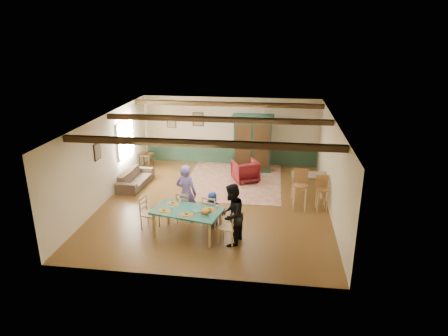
# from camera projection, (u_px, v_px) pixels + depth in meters

# --- Properties ---
(floor) EXTENTS (8.00, 8.00, 0.00)m
(floor) POSITION_uv_depth(u_px,v_px,m) (215.00, 203.00, 12.63)
(floor) COLOR #573818
(floor) RESTS_ON ground
(wall_back) EXTENTS (7.00, 0.02, 2.70)m
(wall_back) POSITION_uv_depth(u_px,v_px,m) (230.00, 131.00, 15.92)
(wall_back) COLOR beige
(wall_back) RESTS_ON floor
(wall_left) EXTENTS (0.02, 8.00, 2.70)m
(wall_left) POSITION_uv_depth(u_px,v_px,m) (106.00, 158.00, 12.62)
(wall_left) COLOR beige
(wall_left) RESTS_ON floor
(wall_right) EXTENTS (0.02, 8.00, 2.70)m
(wall_right) POSITION_uv_depth(u_px,v_px,m) (332.00, 168.00, 11.74)
(wall_right) COLOR beige
(wall_right) RESTS_ON floor
(ceiling) EXTENTS (7.00, 8.00, 0.02)m
(ceiling) POSITION_uv_depth(u_px,v_px,m) (215.00, 119.00, 11.73)
(ceiling) COLOR white
(ceiling) RESTS_ON wall_back
(wainscot_back) EXTENTS (6.95, 0.03, 0.90)m
(wainscot_back) POSITION_uv_depth(u_px,v_px,m) (230.00, 153.00, 16.20)
(wainscot_back) COLOR #203B2A
(wainscot_back) RESTS_ON floor
(ceiling_beam_front) EXTENTS (6.95, 0.16, 0.16)m
(ceiling_beam_front) POSITION_uv_depth(u_px,v_px,m) (200.00, 143.00, 9.61)
(ceiling_beam_front) COLOR black
(ceiling_beam_front) RESTS_ON ceiling
(ceiling_beam_mid) EXTENTS (6.95, 0.16, 0.16)m
(ceiling_beam_mid) POSITION_uv_depth(u_px,v_px,m) (217.00, 119.00, 12.14)
(ceiling_beam_mid) COLOR black
(ceiling_beam_mid) RESTS_ON ceiling
(ceiling_beam_back) EXTENTS (6.95, 0.16, 0.16)m
(ceiling_beam_back) POSITION_uv_depth(u_px,v_px,m) (227.00, 104.00, 14.57)
(ceiling_beam_back) COLOR black
(ceiling_beam_back) RESTS_ON ceiling
(window_left) EXTENTS (0.06, 1.60, 1.30)m
(window_left) POSITION_uv_depth(u_px,v_px,m) (126.00, 138.00, 14.14)
(window_left) COLOR white
(window_left) RESTS_ON wall_left
(picture_left_wall) EXTENTS (0.04, 0.42, 0.52)m
(picture_left_wall) POSITION_uv_depth(u_px,v_px,m) (97.00, 151.00, 11.92)
(picture_left_wall) COLOR gray
(picture_left_wall) RESTS_ON wall_left
(picture_back_a) EXTENTS (0.45, 0.04, 0.55)m
(picture_back_a) POSITION_uv_depth(u_px,v_px,m) (198.00, 119.00, 15.91)
(picture_back_a) COLOR gray
(picture_back_a) RESTS_ON wall_back
(picture_back_b) EXTENTS (0.38, 0.04, 0.48)m
(picture_back_b) POSITION_uv_depth(u_px,v_px,m) (171.00, 122.00, 16.09)
(picture_back_b) COLOR gray
(picture_back_b) RESTS_ON wall_back
(dining_table) EXTENTS (1.94, 1.34, 0.74)m
(dining_table) POSITION_uv_depth(u_px,v_px,m) (188.00, 223.00, 10.54)
(dining_table) COLOR #216859
(dining_table) RESTS_ON floor
(dining_chair_far_left) EXTENTS (0.50, 0.51, 0.93)m
(dining_chair_far_left) POSITION_uv_depth(u_px,v_px,m) (185.00, 207.00, 11.26)
(dining_chair_far_left) COLOR tan
(dining_chair_far_left) RESTS_ON floor
(dining_chair_far_right) EXTENTS (0.50, 0.51, 0.93)m
(dining_chair_far_right) POSITION_uv_depth(u_px,v_px,m) (211.00, 211.00, 11.01)
(dining_chair_far_right) COLOR tan
(dining_chair_far_right) RESTS_ON floor
(dining_chair_end_left) EXTENTS (0.51, 0.50, 0.93)m
(dining_chair_end_left) POSITION_uv_depth(u_px,v_px,m) (150.00, 213.00, 10.87)
(dining_chair_end_left) COLOR tan
(dining_chair_end_left) RESTS_ON floor
(dining_chair_end_right) EXTENTS (0.51, 0.50, 0.93)m
(dining_chair_end_right) POSITION_uv_depth(u_px,v_px,m) (228.00, 226.00, 10.14)
(dining_chair_end_right) COLOR tan
(dining_chair_end_right) RESTS_ON floor
(person_man) EXTENTS (0.69, 0.53, 1.69)m
(person_man) POSITION_uv_depth(u_px,v_px,m) (186.00, 193.00, 11.21)
(person_man) COLOR #7260A5
(person_man) RESTS_ON floor
(person_woman) EXTENTS (0.77, 0.90, 1.62)m
(person_woman) POSITION_uv_depth(u_px,v_px,m) (232.00, 215.00, 10.00)
(person_woman) COLOR black
(person_woman) RESTS_ON floor
(person_child) EXTENTS (0.54, 0.41, 0.99)m
(person_child) POSITION_uv_depth(u_px,v_px,m) (212.00, 209.00, 11.07)
(person_child) COLOR #253E95
(person_child) RESTS_ON floor
(cat) EXTENTS (0.37, 0.21, 0.18)m
(cat) POSITION_uv_depth(u_px,v_px,m) (205.00, 212.00, 10.13)
(cat) COLOR orange
(cat) RESTS_ON dining_table
(place_setting_near_left) EXTENTS (0.45, 0.37, 0.11)m
(place_setting_near_left) POSITION_uv_depth(u_px,v_px,m) (164.00, 209.00, 10.36)
(place_setting_near_left) COLOR orange
(place_setting_near_left) RESTS_ON dining_table
(place_setting_near_center) EXTENTS (0.45, 0.37, 0.11)m
(place_setting_near_center) POSITION_uv_depth(u_px,v_px,m) (187.00, 213.00, 10.15)
(place_setting_near_center) COLOR orange
(place_setting_near_center) RESTS_ON dining_table
(place_setting_far_left) EXTENTS (0.45, 0.37, 0.11)m
(place_setting_far_left) POSITION_uv_depth(u_px,v_px,m) (173.00, 202.00, 10.79)
(place_setting_far_left) COLOR orange
(place_setting_far_left) RESTS_ON dining_table
(place_setting_far_right) EXTENTS (0.45, 0.37, 0.11)m
(place_setting_far_right) POSITION_uv_depth(u_px,v_px,m) (210.00, 208.00, 10.44)
(place_setting_far_right) COLOR orange
(place_setting_far_right) RESTS_ON dining_table
(area_rug) EXTENTS (3.40, 4.02, 0.01)m
(area_rug) POSITION_uv_depth(u_px,v_px,m) (234.00, 181.00, 14.45)
(area_rug) COLOR beige
(area_rug) RESTS_ON floor
(armoire) EXTENTS (1.56, 0.65, 2.19)m
(armoire) POSITION_uv_depth(u_px,v_px,m) (253.00, 143.00, 15.14)
(armoire) COLOR #133123
(armoire) RESTS_ON floor
(armchair) EXTENTS (1.12, 1.13, 0.78)m
(armchair) POSITION_uv_depth(u_px,v_px,m) (245.00, 171.00, 14.31)
(armchair) COLOR #410D13
(armchair) RESTS_ON floor
(sofa) EXTENTS (0.81, 1.90, 0.55)m
(sofa) POSITION_uv_depth(u_px,v_px,m) (135.00, 178.00, 13.96)
(sofa) COLOR #45372B
(sofa) RESTS_ON floor
(end_table) EXTENTS (0.55, 0.55, 0.61)m
(end_table) POSITION_uv_depth(u_px,v_px,m) (146.00, 161.00, 15.66)
(end_table) COLOR black
(end_table) RESTS_ON floor
(table_lamp) EXTENTS (0.34, 0.34, 0.55)m
(table_lamp) POSITION_uv_depth(u_px,v_px,m) (145.00, 147.00, 15.47)
(table_lamp) COLOR beige
(table_lamp) RESTS_ON end_table
(counter_table) EXTENTS (1.13, 0.69, 0.92)m
(counter_table) POSITION_uv_depth(u_px,v_px,m) (308.00, 188.00, 12.60)
(counter_table) COLOR tan
(counter_table) RESTS_ON floor
(bar_stool_left) EXTENTS (0.47, 0.51, 1.26)m
(bar_stool_left) POSITION_uv_depth(u_px,v_px,m) (300.00, 190.00, 11.97)
(bar_stool_left) COLOR #A67440
(bar_stool_left) RESTS_ON floor
(bar_stool_right) EXTENTS (0.41, 0.45, 1.08)m
(bar_stool_right) POSITION_uv_depth(u_px,v_px,m) (322.00, 193.00, 11.99)
(bar_stool_right) COLOR #A67440
(bar_stool_right) RESTS_ON floor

